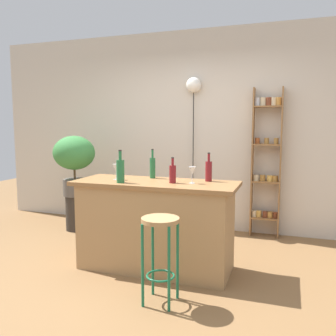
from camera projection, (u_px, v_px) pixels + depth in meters
name	position (u px, v px, depth m)	size (l,w,h in m)	color
ground	(145.00, 279.00, 3.44)	(12.00, 12.00, 0.00)	brown
back_wall	(196.00, 131.00, 5.11)	(6.40, 0.10, 2.80)	beige
kitchen_counter	(156.00, 225.00, 3.67)	(1.67, 0.64, 0.91)	#A87F51
bar_stool	(160.00, 241.00, 2.94)	(0.31, 0.31, 0.73)	#196642
spice_shelf	(266.00, 160.00, 4.69)	(0.38, 0.17, 1.97)	olive
plant_stool	(76.00, 213.00, 5.06)	(0.28, 0.28, 0.49)	#2D2823
potted_plant	(74.00, 158.00, 4.97)	(0.59, 0.53, 0.84)	#514C47
bottle_vinegar	(173.00, 173.00, 3.51)	(0.07, 0.07, 0.26)	maroon
bottle_wine_red	(120.00, 170.00, 3.53)	(0.08, 0.08, 0.33)	#236638
bottle_soda_blue	(153.00, 167.00, 3.83)	(0.06, 0.06, 0.32)	#236638
bottle_spirits_clear	(209.00, 170.00, 3.62)	(0.07, 0.07, 0.29)	maroon
wine_glass_left	(116.00, 168.00, 3.73)	(0.07, 0.07, 0.16)	silver
wine_glass_center	(192.00, 171.00, 3.49)	(0.07, 0.07, 0.16)	silver
pendant_globe_light	(194.00, 87.00, 4.94)	(0.21, 0.21, 2.14)	black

